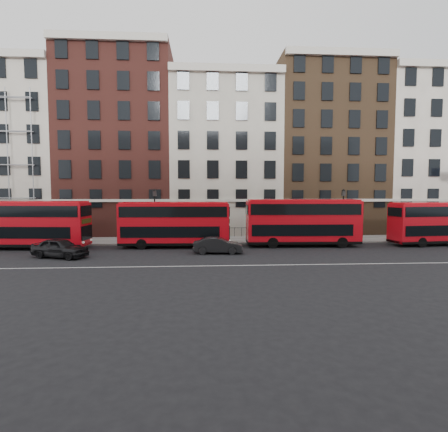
{
  "coord_description": "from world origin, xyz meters",
  "views": [
    {
      "loc": [
        -2.79,
        -26.06,
        5.18
      ],
      "look_at": [
        -0.85,
        5.0,
        3.0
      ],
      "focal_mm": 28.0,
      "sensor_mm": 36.0,
      "label": 1
    }
  ],
  "objects": [
    {
      "name": "ground",
      "position": [
        0.0,
        0.0,
        0.0
      ],
      "size": [
        120.0,
        120.0,
        0.0
      ],
      "primitive_type": "plane",
      "color": "black",
      "rests_on": "ground"
    },
    {
      "name": "car_front",
      "position": [
        -1.49,
        2.9,
        0.68
      ],
      "size": [
        4.24,
        1.75,
        1.37
      ],
      "primitive_type": "imported",
      "rotation": [
        0.0,
        0.0,
        1.5
      ],
      "color": "black",
      "rests_on": "ground"
    },
    {
      "name": "car_rear",
      "position": [
        -13.94,
        1.79,
        0.77
      ],
      "size": [
        4.85,
        3.22,
        1.53
      ],
      "primitive_type": "imported",
      "rotation": [
        0.0,
        0.0,
        1.23
      ],
      "color": "black",
      "rests_on": "ground"
    },
    {
      "name": "pavement",
      "position": [
        0.0,
        10.5,
        0.07
      ],
      "size": [
        80.0,
        5.0,
        0.15
      ],
      "primitive_type": "cube",
      "color": "gray",
      "rests_on": "ground"
    },
    {
      "name": "iron_railings",
      "position": [
        0.0,
        12.7,
        0.65
      ],
      "size": [
        6.6,
        0.06,
        1.0
      ],
      "primitive_type": null,
      "color": "black",
      "rests_on": "pavement"
    },
    {
      "name": "bus_d",
      "position": [
        20.23,
        6.3,
        2.22
      ],
      "size": [
        10.07,
        3.46,
        4.15
      ],
      "rotation": [
        0.0,
        0.0,
        0.11
      ],
      "color": "red",
      "rests_on": "ground"
    },
    {
      "name": "bus_a",
      "position": [
        -18.34,
        6.31,
        2.32
      ],
      "size": [
        10.49,
        3.4,
        4.33
      ],
      "rotation": [
        0.0,
        0.0,
        -0.09
      ],
      "color": "red",
      "rests_on": "ground"
    },
    {
      "name": "road_centre_line",
      "position": [
        0.0,
        -2.0,
        0.01
      ],
      "size": [
        70.0,
        0.12,
        0.01
      ],
      "primitive_type": "cube",
      "color": "white",
      "rests_on": "ground"
    },
    {
      "name": "kerb",
      "position": [
        0.0,
        8.0,
        0.08
      ],
      "size": [
        80.0,
        0.3,
        0.16
      ],
      "primitive_type": "cube",
      "color": "gray",
      "rests_on": "ground"
    },
    {
      "name": "lamp_post_right",
      "position": [
        11.78,
        9.18,
        3.08
      ],
      "size": [
        0.44,
        0.44,
        5.33
      ],
      "color": "black",
      "rests_on": "pavement"
    },
    {
      "name": "building_terrace",
      "position": [
        -0.31,
        17.88,
        10.24
      ],
      "size": [
        64.0,
        11.95,
        22.0
      ],
      "color": "#B3AB9B",
      "rests_on": "ground"
    },
    {
      "name": "bus_c",
      "position": [
        6.65,
        6.3,
        2.39
      ],
      "size": [
        10.68,
        2.9,
        4.45
      ],
      "rotation": [
        0.0,
        0.0,
        -0.03
      ],
      "color": "red",
      "rests_on": "ground"
    },
    {
      "name": "lamp_post_left",
      "position": [
        -7.48,
        8.67,
        3.08
      ],
      "size": [
        0.44,
        0.44,
        5.33
      ],
      "color": "black",
      "rests_on": "pavement"
    },
    {
      "name": "bus_b",
      "position": [
        -5.38,
        6.3,
        2.26
      ],
      "size": [
        10.13,
        2.78,
        4.22
      ],
      "rotation": [
        0.0,
        0.0,
        -0.03
      ],
      "color": "red",
      "rests_on": "ground"
    }
  ]
}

